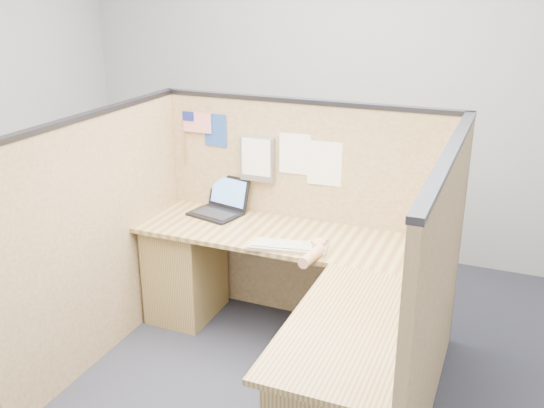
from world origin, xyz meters
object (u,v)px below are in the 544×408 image
at_px(keyboard, 288,246).
at_px(mouse, 320,245).
at_px(laptop, 219,204).
at_px(l_desk, 291,317).

distance_m(keyboard, mouse, 0.19).
bearing_deg(mouse, laptop, 159.27).
bearing_deg(l_desk, keyboard, 117.30).
bearing_deg(keyboard, mouse, 12.85).
distance_m(l_desk, keyboard, 0.41).
relative_size(l_desk, mouse, 19.85).
height_order(l_desk, laptop, laptop).
distance_m(l_desk, mouse, 0.45).
bearing_deg(laptop, keyboard, -17.48).
bearing_deg(mouse, l_desk, -106.19).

